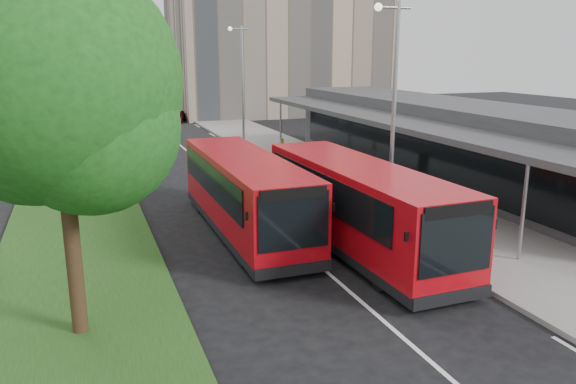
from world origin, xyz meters
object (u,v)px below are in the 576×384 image
bollard (282,147)px  litter_bin (343,167)px  tree_far (68,83)px  bus_main (358,207)px  lamp_post_far (241,78)px  tree_mid (65,77)px  bus_second (245,194)px  car_near (177,116)px  lamp_post_near (392,101)px  car_far (132,112)px  tree_near (57,98)px

bollard → litter_bin: bearing=-83.2°
tree_far → bus_main: 23.04m
lamp_post_far → tree_mid: bearing=-130.7°
bus_second → litter_bin: 9.87m
lamp_post_far → bus_second: bearing=-105.7°
bus_main → litter_bin: 10.64m
litter_bin → car_near: (-3.84, 27.73, -0.10)m
lamp_post_near → bollard: (1.07, 14.70, -4.05)m
lamp_post_near → car_far: 41.37m
bus_main → litter_bin: bus_main is taller
bollard → car_far: (-6.71, 26.07, -0.14)m
lamp_post_near → litter_bin: bearing=76.2°
tree_mid → car_far: bearing=80.8°
tree_mid → bus_main: 13.25m
bollard → car_near: bearing=98.3°
tree_mid → car_far: size_ratio=2.62×
car_near → lamp_post_near: bearing=-65.1°
lamp_post_near → bus_second: size_ratio=0.80×
bollard → bus_main: bearing=-101.4°
bollard → lamp_post_far: bearing=101.4°
lamp_post_far → car_near: bearing=97.2°
bus_second → car_far: bus_second is taller
lamp_post_near → litter_bin: 8.94m
tree_near → tree_mid: tree_near is taller
litter_bin → car_far: size_ratio=0.31×
lamp_post_far → car_near: (-1.95, 15.46, -4.17)m
tree_near → tree_mid: (0.00, 12.00, -0.06)m
bus_second → lamp_post_far: bearing=74.4°
tree_far → bus_second: bearing=-72.1°
lamp_post_far → bus_main: 22.36m
tree_far → bus_second: 19.18m
bus_second → car_near: bearing=84.5°
bollard → bus_second: bearing=-115.1°
bus_main → bus_second: 4.29m
bus_main → bus_second: size_ratio=1.02×
tree_near → tree_far: size_ratio=1.19×
tree_mid → bollard: tree_mid is taller
tree_near → tree_far: (0.00, 24.00, -0.89)m
bus_second → tree_mid: bearing=134.1°
car_near → car_far: bearing=146.7°
car_far → bollard: bearing=-52.9°
lamp_post_near → bus_second: 6.33m
tree_far → lamp_post_far: 11.17m
tree_near → car_near: tree_near is taller
bus_second → car_far: (-0.32, 39.72, -0.92)m
tree_near → car_near: (9.18, 40.41, -4.94)m
lamp_post_far → bollard: bearing=-78.6°
tree_far → bollard: (12.20, -4.35, -3.93)m
bollard → tree_near: bearing=-121.8°
litter_bin → car_far: bearing=102.9°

